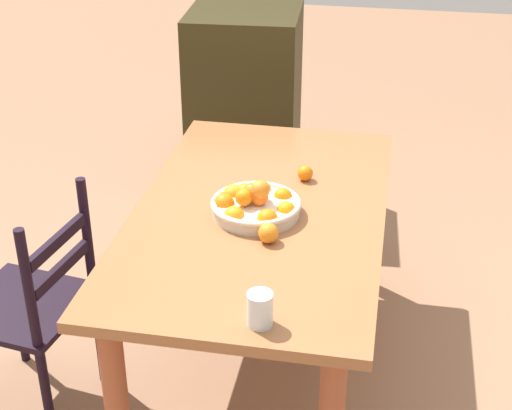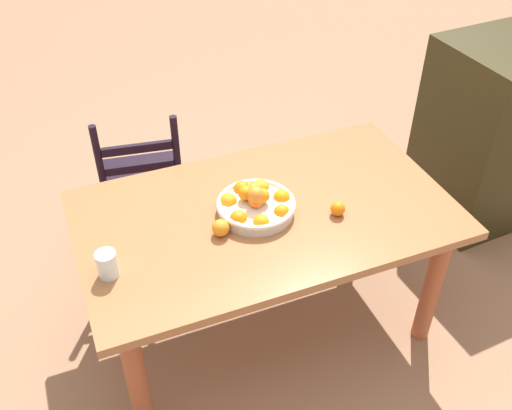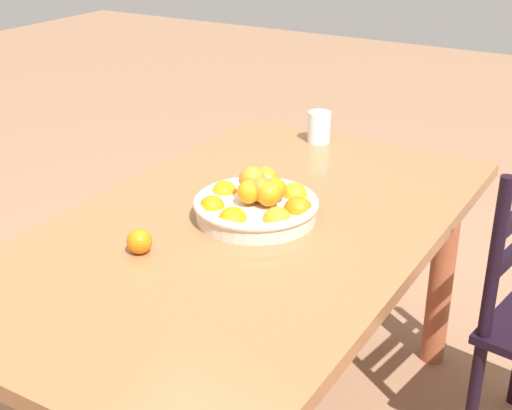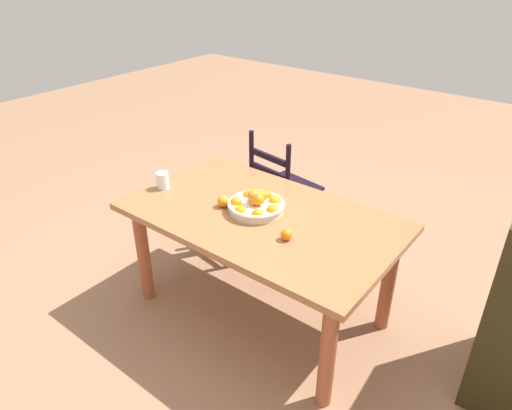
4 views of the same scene
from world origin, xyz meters
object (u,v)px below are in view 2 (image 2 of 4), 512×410
object	(u,v)px
dining_table	(265,230)
orange_loose_1	(338,209)
cabinet	(485,136)
fruit_bowl	(256,204)
chair_near_window	(143,184)
orange_loose_0	(221,228)
drinking_glass	(107,264)

from	to	relation	value
dining_table	orange_loose_1	xyz separation A→B (m)	(0.28, -0.14, 0.14)
cabinet	orange_loose_1	world-z (taller)	cabinet
fruit_bowl	dining_table	bearing A→B (deg)	-14.09
cabinet	chair_near_window	bearing A→B (deg)	164.40
orange_loose_0	drinking_glass	distance (m)	0.47
cabinet	orange_loose_1	distance (m)	1.36
chair_near_window	orange_loose_1	bearing A→B (deg)	134.45
fruit_bowl	orange_loose_1	distance (m)	0.35
orange_loose_0	dining_table	bearing A→B (deg)	17.62
dining_table	orange_loose_0	bearing A→B (deg)	-162.38
orange_loose_1	drinking_glass	bearing A→B (deg)	179.56
dining_table	orange_loose_0	distance (m)	0.28
dining_table	orange_loose_0	size ratio (longest dim) A/B	22.45
fruit_bowl	chair_near_window	bearing A→B (deg)	114.29
dining_table	orange_loose_1	world-z (taller)	orange_loose_1
chair_near_window	fruit_bowl	size ratio (longest dim) A/B	2.72
fruit_bowl	drinking_glass	distance (m)	0.67
dining_table	cabinet	distance (m)	1.57
orange_loose_1	drinking_glass	world-z (taller)	drinking_glass
fruit_bowl	orange_loose_0	size ratio (longest dim) A/B	4.74
dining_table	drinking_glass	world-z (taller)	drinking_glass
cabinet	orange_loose_0	distance (m)	1.82
chair_near_window	fruit_bowl	bearing A→B (deg)	122.83
cabinet	fruit_bowl	size ratio (longest dim) A/B	3.20
orange_loose_0	orange_loose_1	size ratio (longest dim) A/B	1.14
orange_loose_1	drinking_glass	distance (m)	0.97
cabinet	orange_loose_0	world-z (taller)	cabinet
drinking_glass	dining_table	bearing A→B (deg)	10.49
dining_table	orange_loose_1	distance (m)	0.34
dining_table	orange_loose_1	bearing A→B (deg)	-26.39
fruit_bowl	drinking_glass	world-z (taller)	fruit_bowl
cabinet	drinking_glass	world-z (taller)	cabinet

